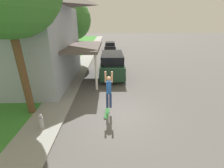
{
  "coord_description": "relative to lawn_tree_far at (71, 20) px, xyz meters",
  "views": [
    {
      "loc": [
        -0.34,
        -7.01,
        4.7
      ],
      "look_at": [
        -0.22,
        1.59,
        1.1
      ],
      "focal_mm": 24.0,
      "sensor_mm": 36.0,
      "label": 1
    }
  ],
  "objects": [
    {
      "name": "house",
      "position": [
        -3.43,
        -5.79,
        -0.5
      ],
      "size": [
        11.88,
        8.51,
        8.27
      ],
      "color": "#99A3B2",
      "rests_on": "lawn"
    },
    {
      "name": "sidewalk",
      "position": [
        1.0,
        -4.72,
        -4.82
      ],
      "size": [
        1.8,
        80.0,
        0.1
      ],
      "color": "gray",
      "rests_on": "ground_plane"
    },
    {
      "name": "ground_plane",
      "position": [
        4.6,
        -10.72,
        -4.87
      ],
      "size": [
        120.0,
        120.0,
        0.0
      ],
      "primitive_type": "plane",
      "color": "#54514F"
    },
    {
      "name": "fire_hydrant",
      "position": [
        1.08,
        -12.01,
        -4.41
      ],
      "size": [
        0.2,
        0.2,
        0.75
      ],
      "color": "#99999E",
      "rests_on": "sidewalk"
    },
    {
      "name": "skateboard",
      "position": [
        4.08,
        -10.87,
        -4.76
      ],
      "size": [
        0.31,
        0.79,
        0.33
      ],
      "color": "#337F3D",
      "rests_on": "ground_plane"
    },
    {
      "name": "car_down_street",
      "position": [
        4.28,
        9.42,
        -4.21
      ],
      "size": [
        1.93,
        4.49,
        1.39
      ],
      "color": "black",
      "rests_on": "ground_plane"
    },
    {
      "name": "lawn",
      "position": [
        -3.4,
        -4.72,
        -4.83
      ],
      "size": [
        10.0,
        80.0,
        0.08
      ],
      "color": "#387F2D",
      "rests_on": "ground_plane"
    },
    {
      "name": "suv_parked",
      "position": [
        4.46,
        -4.6,
        -3.77
      ],
      "size": [
        2.18,
        4.55,
        2.1
      ],
      "color": "#193823",
      "rests_on": "ground_plane"
    },
    {
      "name": "skateboarder",
      "position": [
        4.19,
        -10.73,
        -3.42
      ],
      "size": [
        0.41,
        0.24,
        2.04
      ],
      "color": "navy",
      "rests_on": "ground_plane"
    },
    {
      "name": "lawn_tree_far",
      "position": [
        0.0,
        0.0,
        0.0
      ],
      "size": [
        4.41,
        4.41,
        7.02
      ],
      "color": "brown",
      "rests_on": "lawn"
    }
  ]
}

